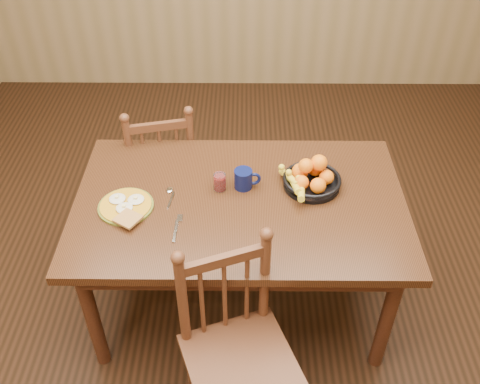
{
  "coord_description": "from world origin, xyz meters",
  "views": [
    {
      "loc": [
        0.02,
        -1.94,
        2.45
      ],
      "look_at": [
        0.0,
        0.0,
        0.8
      ],
      "focal_mm": 40.0,
      "sensor_mm": 36.0,
      "label": 1
    }
  ],
  "objects_px": {
    "chair_far": "(162,168)",
    "coffee_mug": "(244,179)",
    "fruit_bowl": "(311,178)",
    "breakfast_plate": "(126,206)",
    "dining_table": "(240,213)",
    "chair_near": "(237,351)"
  },
  "relations": [
    {
      "from": "chair_far",
      "to": "chair_near",
      "type": "bearing_deg",
      "value": 97.38
    },
    {
      "from": "breakfast_plate",
      "to": "fruit_bowl",
      "type": "height_order",
      "value": "fruit_bowl"
    },
    {
      "from": "breakfast_plate",
      "to": "fruit_bowl",
      "type": "bearing_deg",
      "value": 10.91
    },
    {
      "from": "dining_table",
      "to": "chair_near",
      "type": "height_order",
      "value": "chair_near"
    },
    {
      "from": "chair_far",
      "to": "breakfast_plate",
      "type": "bearing_deg",
      "value": 72.3
    },
    {
      "from": "chair_far",
      "to": "coffee_mug",
      "type": "bearing_deg",
      "value": 120.47
    },
    {
      "from": "dining_table",
      "to": "chair_far",
      "type": "height_order",
      "value": "chair_far"
    },
    {
      "from": "dining_table",
      "to": "chair_far",
      "type": "distance_m",
      "value": 0.82
    },
    {
      "from": "chair_near",
      "to": "fruit_bowl",
      "type": "relative_size",
      "value": 3.0
    },
    {
      "from": "chair_far",
      "to": "coffee_mug",
      "type": "height_order",
      "value": "chair_far"
    },
    {
      "from": "dining_table",
      "to": "chair_near",
      "type": "relative_size",
      "value": 1.65
    },
    {
      "from": "dining_table",
      "to": "coffee_mug",
      "type": "xyz_separation_m",
      "value": [
        0.02,
        0.1,
        0.14
      ]
    },
    {
      "from": "coffee_mug",
      "to": "fruit_bowl",
      "type": "distance_m",
      "value": 0.33
    },
    {
      "from": "coffee_mug",
      "to": "fruit_bowl",
      "type": "bearing_deg",
      "value": 1.43
    },
    {
      "from": "chair_far",
      "to": "chair_near",
      "type": "distance_m",
      "value": 1.37
    },
    {
      "from": "breakfast_plate",
      "to": "coffee_mug",
      "type": "xyz_separation_m",
      "value": [
        0.56,
        0.16,
        0.04
      ]
    },
    {
      "from": "chair_near",
      "to": "breakfast_plate",
      "type": "relative_size",
      "value": 3.16
    },
    {
      "from": "chair_near",
      "to": "chair_far",
      "type": "bearing_deg",
      "value": 89.5
    },
    {
      "from": "chair_far",
      "to": "fruit_bowl",
      "type": "distance_m",
      "value": 1.04
    },
    {
      "from": "chair_near",
      "to": "coffee_mug",
      "type": "bearing_deg",
      "value": 67.26
    },
    {
      "from": "coffee_mug",
      "to": "chair_far",
      "type": "bearing_deg",
      "value": 133.26
    },
    {
      "from": "dining_table",
      "to": "fruit_bowl",
      "type": "xyz_separation_m",
      "value": [
        0.35,
        0.11,
        0.14
      ]
    }
  ]
}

